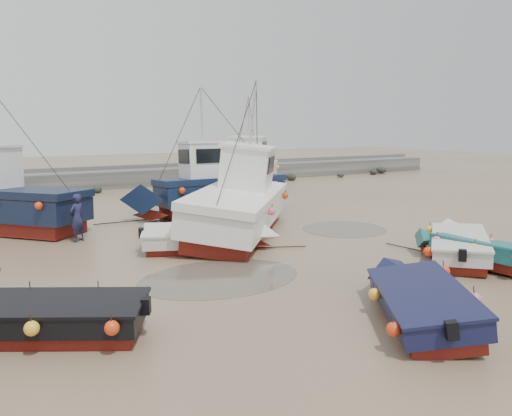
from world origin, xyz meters
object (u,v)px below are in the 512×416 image
Objects in this scene: cabin_boat_2 at (210,188)px; dinghy_5 at (206,236)px; dinghy_1 at (421,295)px; dinghy_3 at (459,242)px; cabin_boat_1 at (239,202)px; dinghy_2 at (475,248)px; cabin_boat_3 at (247,171)px; person at (78,241)px; dinghy_4 at (33,314)px.

dinghy_5 is at bearing 154.96° from cabin_boat_2.
cabin_boat_2 is at bearing 117.73° from dinghy_1.
dinghy_1 is 1.03× the size of dinghy_3.
dinghy_1 is 8.44m from dinghy_5.
cabin_boat_2 is (3.03, 6.41, 0.82)m from dinghy_5.
dinghy_1 is 0.59× the size of cabin_boat_1.
dinghy_2 is at bearing -162.52° from cabin_boat_2.
dinghy_3 is 0.61× the size of cabin_boat_3.
dinghy_1 and dinghy_2 have the same top height.
cabin_boat_3 is (6.66, 11.62, 0.02)m from cabin_boat_1.
cabin_boat_1 and cabin_boat_2 have the same top height.
dinghy_2 is 2.99× the size of person.
dinghy_3 and dinghy_5 have the same top height.
cabin_boat_2 is 1.03× the size of cabin_boat_3.
dinghy_2 is 0.96× the size of dinghy_5.
cabin_boat_3 reaches higher than dinghy_4.
dinghy_5 is (-6.84, 5.91, -0.01)m from dinghy_2.
dinghy_2 is at bearing 57.30° from dinghy_1.
dinghy_1 is 10.32m from cabin_boat_1.
cabin_boat_2 is 5.12× the size of person.
cabin_boat_3 is (9.06, 13.67, 0.77)m from dinghy_5.
cabin_boat_2 reaches higher than person.
dinghy_2 is at bearing 99.17° from person.
dinghy_3 is 18.83m from cabin_boat_3.
cabin_boat_1 is (2.40, 2.05, 0.75)m from dinghy_5.
cabin_boat_2 reaches higher than dinghy_4.
cabin_boat_3 is at bearing -10.73° from dinghy_4.
dinghy_4 is (-8.04, 3.20, 0.00)m from dinghy_1.
person is at bearing 147.44° from dinghy_1.
dinghy_2 is 0.95× the size of dinghy_4.
dinghy_4 reaches higher than person.
dinghy_5 is 0.61× the size of cabin_boat_2.
dinghy_5 is at bearing -22.32° from dinghy_4.
cabin_boat_3 is at bearing -39.37° from cabin_boat_2.
dinghy_2 and dinghy_5 have the same top height.
cabin_boat_2 reaches higher than dinghy_1.
dinghy_4 is 11.13m from cabin_boat_1.
cabin_boat_1 reaches higher than dinghy_3.
dinghy_5 is 3.24m from cabin_boat_1.
dinghy_3 is 0.59× the size of cabin_boat_2.
cabin_boat_2 is at bearing 98.01° from dinghy_2.
cabin_boat_3 reaches higher than dinghy_5.
dinghy_5 is 16.42m from cabin_boat_3.
dinghy_4 is 24.12m from cabin_boat_3.
dinghy_3 is 8.58m from cabin_boat_1.
dinghy_1 is at bearing 76.69° from person.
cabin_boat_2 is at bearing 121.21° from cabin_boat_1.
dinghy_3 is at bearing -16.59° from cabin_boat_1.
cabin_boat_3 reaches higher than dinghy_1.
dinghy_3 is 13.99m from person.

